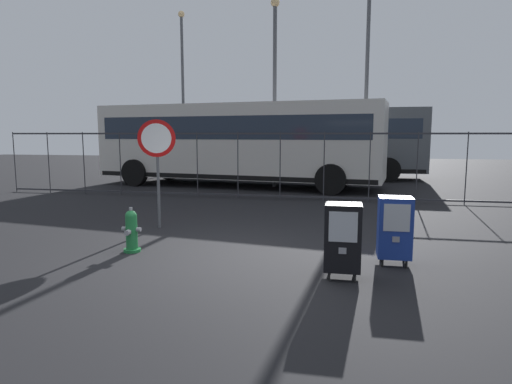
% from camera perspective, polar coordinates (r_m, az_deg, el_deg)
% --- Properties ---
extents(ground_plane, '(60.00, 60.00, 0.00)m').
position_cam_1_polar(ground_plane, '(6.98, -4.39, -8.56)').
color(ground_plane, black).
extents(fire_hydrant, '(0.33, 0.32, 0.75)m').
position_cam_1_polar(fire_hydrant, '(7.52, -15.91, -4.90)').
color(fire_hydrant, '#1E7238').
rests_on(fire_hydrant, ground_plane).
extents(newspaper_box_primary, '(0.48, 0.42, 1.02)m').
position_cam_1_polar(newspaper_box_primary, '(6.80, 17.61, -4.39)').
color(newspaper_box_primary, black).
rests_on(newspaper_box_primary, ground_plane).
extents(newspaper_box_secondary, '(0.48, 0.42, 1.02)m').
position_cam_1_polar(newspaper_box_secondary, '(5.99, 11.24, -5.77)').
color(newspaper_box_secondary, black).
rests_on(newspaper_box_secondary, ground_plane).
extents(stop_sign, '(0.71, 0.31, 2.23)m').
position_cam_1_polar(stop_sign, '(9.16, -12.76, 5.28)').
color(stop_sign, '#4C4F54').
rests_on(stop_sign, ground_plane).
extents(fence_barrier, '(18.03, 0.04, 2.00)m').
position_cam_1_polar(fence_barrier, '(12.99, 3.16, 3.50)').
color(fence_barrier, '#2D2D33').
rests_on(fence_barrier, ground_plane).
extents(bus_near, '(10.75, 3.99, 3.00)m').
position_cam_1_polar(bus_near, '(16.29, -2.36, 6.75)').
color(bus_near, beige).
rests_on(bus_near, ground_plane).
extents(bus_far, '(10.52, 2.84, 3.00)m').
position_cam_1_polar(bus_far, '(19.72, 5.86, 6.86)').
color(bus_far, '#4C5156').
rests_on(bus_far, ground_plane).
extents(street_light_near_left, '(0.32, 0.32, 7.89)m').
position_cam_1_polar(street_light_near_left, '(22.70, -9.52, 13.99)').
color(street_light_near_left, '#4C4F54').
rests_on(street_light_near_left, ground_plane).
extents(street_light_near_right, '(0.32, 0.32, 6.68)m').
position_cam_1_polar(street_light_near_right, '(16.23, 2.45, 14.48)').
color(street_light_near_right, '#4C4F54').
rests_on(street_light_near_right, ground_plane).
extents(street_light_far_left, '(0.32, 0.32, 8.68)m').
position_cam_1_polar(street_light_far_left, '(17.25, 14.33, 17.31)').
color(street_light_far_left, '#4C4F54').
rests_on(street_light_far_left, ground_plane).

